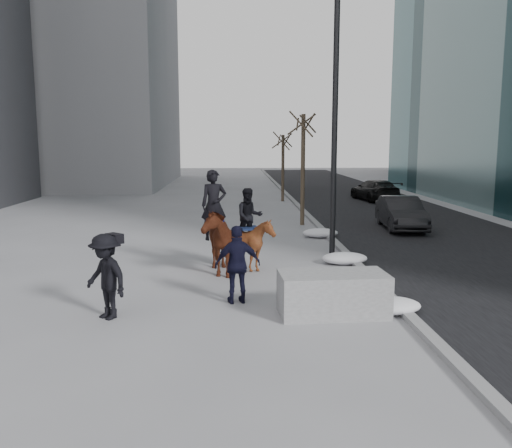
{
  "coord_description": "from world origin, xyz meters",
  "views": [
    {
      "loc": [
        -0.58,
        -12.46,
        3.61
      ],
      "look_at": [
        0.0,
        1.2,
        1.5
      ],
      "focal_mm": 38.0,
      "sensor_mm": 36.0,
      "label": 1
    }
  ],
  "objects_px": {
    "mounted_left": "(214,235)",
    "mounted_right": "(249,238)",
    "planter": "(333,294)",
    "car_near": "(401,213)"
  },
  "relations": [
    {
      "from": "planter",
      "to": "mounted_right",
      "type": "distance_m",
      "value": 4.32
    },
    {
      "from": "planter",
      "to": "car_near",
      "type": "bearing_deg",
      "value": 66.14
    },
    {
      "from": "car_near",
      "to": "mounted_left",
      "type": "xyz_separation_m",
      "value": [
        -7.42,
        -7.11,
        0.38
      ]
    },
    {
      "from": "mounted_left",
      "to": "mounted_right",
      "type": "relative_size",
      "value": 1.23
    },
    {
      "from": "planter",
      "to": "mounted_right",
      "type": "relative_size",
      "value": 0.97
    },
    {
      "from": "planter",
      "to": "mounted_left",
      "type": "height_order",
      "value": "mounted_left"
    },
    {
      "from": "mounted_left",
      "to": "mounted_right",
      "type": "bearing_deg",
      "value": 10.41
    },
    {
      "from": "planter",
      "to": "mounted_right",
      "type": "bearing_deg",
      "value": 112.27
    },
    {
      "from": "car_near",
      "to": "mounted_right",
      "type": "bearing_deg",
      "value": -128.46
    },
    {
      "from": "mounted_right",
      "to": "planter",
      "type": "bearing_deg",
      "value": -67.73
    }
  ]
}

